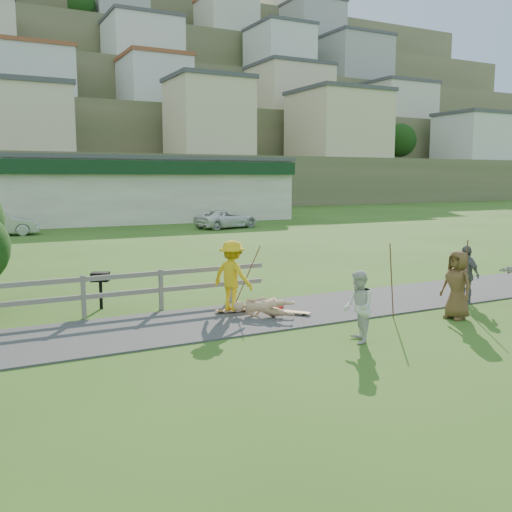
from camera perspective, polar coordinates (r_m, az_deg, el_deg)
The scene contains 16 objects.
ground at distance 12.44m, azimuth -4.68°, elevation -8.53°, with size 260.00×260.00×0.00m, color #2F5618.
path at distance 13.78m, azimuth -7.11°, elevation -6.85°, with size 34.00×3.00×0.04m, color #333335.
strip_mall at distance 46.76m, azimuth -16.90°, elevation 6.42°, with size 32.50×10.75×5.10m.
skater_rider at distance 14.67m, azimuth -2.36°, elevation -2.35°, with size 1.17×0.67×1.81m, color gold.
skater_fallen at distance 14.31m, azimuth 0.79°, elevation -5.16°, with size 1.53×0.37×0.56m, color tan.
spectator_a at distance 12.35m, azimuth 10.20°, elevation -5.03°, with size 0.75×0.59×1.55m, color silver.
spectator_b at distance 17.01m, azimuth 20.21°, elevation -1.72°, with size 0.95×0.40×1.63m, color slate.
spectator_c at distance 15.01m, azimuth 19.46°, elevation -2.75°, with size 0.84×0.54×1.71m, color brown.
car_white at distance 39.54m, azimuth -2.94°, elevation 3.73°, with size 2.12×4.60×1.28m, color white.
bbq at distance 15.82m, azimuth -15.26°, elevation -3.37°, with size 0.46×0.35×1.00m, color black, non-canonical shape.
longboard_rider at distance 14.84m, azimuth -2.34°, elevation -5.60°, with size 0.88×0.22×0.10m, color brown, non-canonical shape.
longboard_fallen at distance 14.67m, azimuth 3.75°, elevation -5.78°, with size 0.89×0.22×0.10m, color brown, non-canonical shape.
helmet at distance 14.92m, azimuth 2.19°, elevation -5.10°, with size 0.32×0.32×0.32m, color red.
pole_rider at distance 15.27m, azimuth -0.96°, elevation -1.81°, with size 0.03×0.03×1.87m, color #533121.
pole_spec_left at distance 14.62m, azimuth 13.41°, elevation -2.41°, with size 0.03×0.03×1.90m, color #533121.
pole_spec_right at distance 15.99m, azimuth 20.33°, elevation -1.83°, with size 0.03×0.03×1.89m, color #533121.
Camera 1 is at (-4.57, -11.02, 3.51)m, focal length 40.00 mm.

